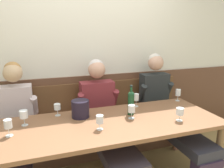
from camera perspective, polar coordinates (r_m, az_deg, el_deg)
The scene contains 17 objects.
room_wall_back at distance 3.02m, azimuth -6.25°, elevation 9.28°, with size 6.80×0.08×2.80m, color silver.
wood_wainscot_panel at distance 3.17m, azimuth -5.60°, elevation -6.97°, with size 6.80×0.03×1.03m, color brown.
wall_bench at distance 3.07m, azimuth -4.57°, elevation -12.40°, with size 2.61×0.42×0.94m.
dining_table at distance 2.31m, azimuth -0.45°, elevation -11.32°, with size 2.31×0.88×0.73m.
person_left_seat at distance 2.53m, azimuth -23.69°, elevation -10.79°, with size 0.47×1.30×1.29m.
person_center_right_seat at distance 2.61m, azimuth -1.71°, elevation -9.21°, with size 0.53×1.30×1.28m.
person_right_seat at distance 2.94m, azimuth 14.14°, elevation -6.49°, with size 0.49×1.30×1.32m.
ice_bucket at distance 2.39m, azimuth -8.17°, elevation -6.36°, with size 0.19×0.19×0.19m, color black.
wine_bottle_clear_water at distance 2.42m, azimuth 4.93°, elevation -4.63°, with size 0.07×0.07×0.33m.
wine_glass_mid_left at distance 2.32m, azimuth -21.84°, elevation -7.42°, with size 0.08×0.08×0.15m.
wine_glass_right_end at distance 2.08m, azimuth -3.17°, elevation -9.29°, with size 0.07×0.07×0.14m.
wine_glass_center_rear at distance 2.33m, azimuth 5.08°, elevation -6.54°, with size 0.07×0.07×0.15m.
wine_glass_near_bucket at distance 2.16m, azimuth -25.27°, elevation -9.52°, with size 0.07×0.07×0.16m.
wine_glass_left_end at distance 3.00m, azimuth 16.70°, elevation -2.18°, with size 0.07×0.07×0.16m.
wine_glass_center_front at distance 2.47m, azimuth -13.95°, elevation -5.82°, with size 0.07×0.07×0.13m.
wine_glass_by_bottle at distance 2.69m, azimuth 6.27°, elevation -3.57°, with size 0.06×0.06×0.16m.
wine_glass_mid_right at distance 2.37m, azimuth 17.14°, elevation -6.85°, with size 0.08×0.08×0.14m.
Camera 1 is at (-0.65, -1.85, 1.65)m, focal length 35.41 mm.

